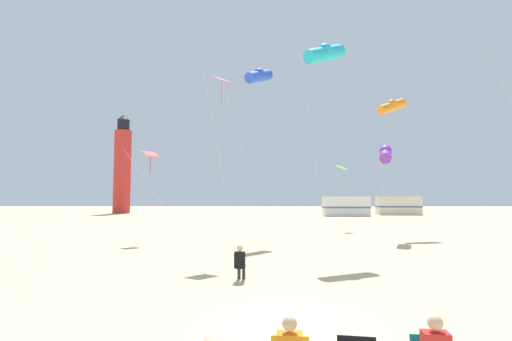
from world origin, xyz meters
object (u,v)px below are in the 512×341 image
object	(u,v)px
kite_flyer_standing	(240,262)
lighthouse_distant	(122,167)
kite_tube_violet	(386,153)
kite_diamond_scarlet	(151,157)
kite_diamond_lime	(342,169)
rv_van_white	(346,206)
kite_tube_cyan	(325,53)
kite_tube_blue	(259,76)
rv_van_cream	(398,206)
kite_tube_orange	(392,106)
kite_diamond_rainbow	(222,86)

from	to	relation	value
kite_flyer_standing	lighthouse_distant	size ratio (longest dim) A/B	0.07
kite_tube_violet	kite_diamond_scarlet	distance (m)	14.79
kite_diamond_lime	rv_van_white	size ratio (longest dim) A/B	0.84
kite_tube_violet	kite_diamond_scarlet	size ratio (longest dim) A/B	1.11
kite_tube_cyan	kite_tube_blue	bearing A→B (deg)	121.27
kite_flyer_standing	lighthouse_distant	distance (m)	54.65
kite_tube_violet	rv_van_cream	distance (m)	36.03
kite_tube_violet	kite_tube_cyan	xyz separation A→B (m)	(-4.77, -5.32, 4.42)
kite_tube_blue	kite_diamond_scarlet	xyz separation A→B (m)	(-6.68, -1.03, -5.45)
kite_flyer_standing	rv_van_white	bearing A→B (deg)	-101.59
kite_tube_orange	rv_van_white	size ratio (longest dim) A/B	1.59
kite_tube_blue	kite_diamond_scarlet	world-z (taller)	kite_tube_blue
kite_diamond_rainbow	kite_diamond_lime	world-z (taller)	kite_diamond_rainbow
kite_tube_violet	rv_van_cream	bearing A→B (deg)	68.24
kite_flyer_standing	rv_van_white	world-z (taller)	rv_van_white
kite_diamond_lime	kite_tube_orange	xyz separation A→B (m)	(3.04, -3.54, 4.49)
kite_tube_orange	rv_van_white	bearing A→B (deg)	84.51
kite_flyer_standing	lighthouse_distant	bearing A→B (deg)	-59.14
kite_tube_orange	lighthouse_distant	bearing A→B (deg)	133.90
kite_diamond_lime	kite_tube_orange	distance (m)	6.48
kite_tube_orange	kite_diamond_rainbow	bearing A→B (deg)	-139.50
rv_van_white	kite_diamond_scarlet	bearing A→B (deg)	-122.19
kite_diamond_rainbow	kite_tube_blue	bearing A→B (deg)	74.52
kite_diamond_scarlet	kite_tube_violet	bearing A→B (deg)	3.50
kite_diamond_lime	kite_tube_blue	size ratio (longest dim) A/B	0.48
kite_diamond_rainbow	kite_tube_orange	distance (m)	15.47
lighthouse_distant	rv_van_white	size ratio (longest dim) A/B	2.61
kite_tube_cyan	kite_tube_orange	distance (m)	11.24
kite_flyer_standing	kite_tube_orange	xyz separation A→B (m)	(10.55, 14.88, 8.90)
kite_tube_orange	lighthouse_distant	size ratio (longest dim) A/B	0.61
kite_diamond_lime	lighthouse_distant	distance (m)	43.15
lighthouse_distant	kite_flyer_standing	bearing A→B (deg)	-65.41
kite_diamond_scarlet	lighthouse_distant	distance (m)	42.45
kite_diamond_rainbow	lighthouse_distant	bearing A→B (deg)	115.73
kite_diamond_rainbow	kite_tube_blue	world-z (taller)	kite_tube_blue
kite_tube_violet	rv_van_white	distance (m)	29.81
kite_diamond_rainbow	kite_diamond_lime	size ratio (longest dim) A/B	1.58
lighthouse_distant	rv_van_white	world-z (taller)	lighthouse_distant
kite_tube_blue	lighthouse_distant	xyz separation A→B (m)	(-23.15, 38.00, -2.79)
lighthouse_distant	rv_van_white	distance (m)	37.20
kite_diamond_rainbow	kite_tube_cyan	distance (m)	5.51
kite_tube_blue	rv_van_cream	world-z (taller)	kite_tube_blue
kite_tube_orange	kite_tube_blue	bearing A→B (deg)	-159.98
kite_tube_violet	rv_van_white	xyz separation A→B (m)	(4.31, 29.21, -4.12)
kite_diamond_rainbow	kite_diamond_scarlet	bearing A→B (deg)	132.63
kite_diamond_lime	rv_van_white	world-z (taller)	kite_diamond_lime
kite_flyer_standing	kite_diamond_scarlet	distance (m)	12.73
kite_diamond_rainbow	kite_tube_orange	size ratio (longest dim) A/B	0.83
kite_tube_orange	rv_van_white	world-z (taller)	kite_tube_orange
kite_tube_violet	kite_tube_cyan	size ratio (longest dim) A/B	0.58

